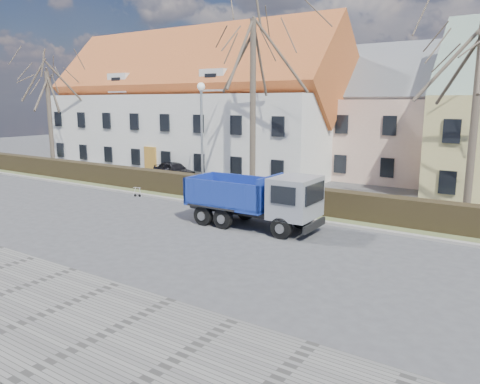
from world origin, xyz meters
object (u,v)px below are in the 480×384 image
Objects in this scene: parked_car_a at (174,170)px; cart_frame at (134,191)px; streetlight at (202,139)px; dump_truck at (248,199)px.

cart_frame is at bearing -147.35° from parked_car_a.
parked_car_a is at bearing 147.63° from streetlight.
cart_frame is at bearing 167.26° from dump_truck.
dump_truck is 0.95× the size of streetlight.
parked_car_a is (-2.40, 6.30, 0.33)m from cart_frame.
dump_truck is 8.33m from streetlight.
dump_truck is 14.44m from parked_car_a.
parked_car_a reaches higher than cart_frame.
cart_frame is (-2.99, -2.88, -3.11)m from streetlight.
streetlight is (-6.47, 4.80, 2.13)m from dump_truck.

